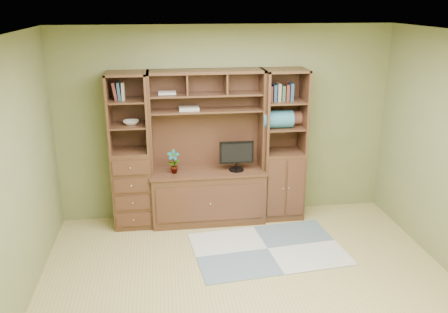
{
  "coord_description": "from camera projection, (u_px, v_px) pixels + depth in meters",
  "views": [
    {
      "loc": [
        -0.86,
        -4.15,
        2.91
      ],
      "look_at": [
        -0.13,
        1.2,
        1.1
      ],
      "focal_mm": 38.0,
      "sensor_mm": 36.0,
      "label": 1
    }
  ],
  "objects": [
    {
      "name": "blanket_teal",
      "position": [
        277.0,
        119.0,
        6.19
      ],
      "size": [
        0.4,
        0.23,
        0.23
      ],
      "primitive_type": "cube",
      "color": "#306C7F",
      "rests_on": "right_tower"
    },
    {
      "name": "monitor",
      "position": [
        237.0,
        151.0,
        6.23
      ],
      "size": [
        0.45,
        0.21,
        0.55
      ],
      "primitive_type": "cube",
      "rotation": [
        0.0,
        0.0,
        -0.02
      ],
      "color": "black",
      "rests_on": "center_hutch"
    },
    {
      "name": "rug",
      "position": [
        268.0,
        249.0,
        5.78
      ],
      "size": [
        1.89,
        1.36,
        0.01
      ],
      "primitive_type": "cube",
      "rotation": [
        0.0,
        0.0,
        0.1
      ],
      "color": "#939998",
      "rests_on": "ground"
    },
    {
      "name": "magazines",
      "position": [
        189.0,
        109.0,
        6.09
      ],
      "size": [
        0.26,
        0.19,
        0.04
      ],
      "primitive_type": "cube",
      "color": "#AEA594",
      "rests_on": "center_hutch"
    },
    {
      "name": "room",
      "position": [
        254.0,
        176.0,
        4.52
      ],
      "size": [
        4.6,
        4.1,
        2.64
      ],
      "color": "tan",
      "rests_on": "ground"
    },
    {
      "name": "right_tower",
      "position": [
        283.0,
        146.0,
        6.38
      ],
      "size": [
        0.55,
        0.45,
        2.05
      ],
      "primitive_type": "cube",
      "color": "#4A2B19",
      "rests_on": "ground"
    },
    {
      "name": "orchid",
      "position": [
        174.0,
        162.0,
        6.16
      ],
      "size": [
        0.17,
        0.11,
        0.32
      ],
      "primitive_type": "imported",
      "color": "#B34C3C",
      "rests_on": "center_hutch"
    },
    {
      "name": "center_hutch",
      "position": [
        208.0,
        150.0,
        6.21
      ],
      "size": [
        1.54,
        0.53,
        2.05
      ],
      "primitive_type": "cube",
      "color": "#4A2B19",
      "rests_on": "ground"
    },
    {
      "name": "left_tower",
      "position": [
        130.0,
        152.0,
        6.11
      ],
      "size": [
        0.5,
        0.45,
        2.05
      ],
      "primitive_type": "cube",
      "color": "#4A2B19",
      "rests_on": "ground"
    },
    {
      "name": "blanket_red",
      "position": [
        292.0,
        118.0,
        6.35
      ],
      "size": [
        0.34,
        0.19,
        0.19
      ],
      "primitive_type": "cube",
      "color": "brown",
      "rests_on": "right_tower"
    },
    {
      "name": "bowl",
      "position": [
        131.0,
        122.0,
        5.99
      ],
      "size": [
        0.2,
        0.2,
        0.05
      ],
      "primitive_type": "imported",
      "color": "silver",
      "rests_on": "left_tower"
    }
  ]
}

